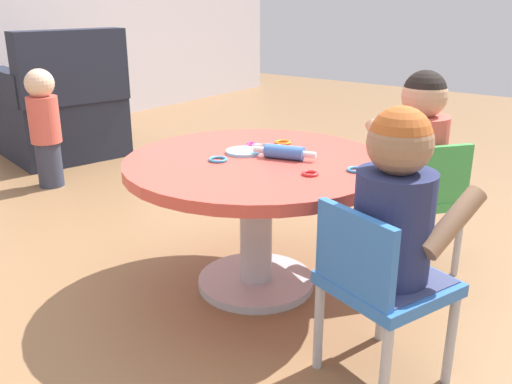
{
  "coord_description": "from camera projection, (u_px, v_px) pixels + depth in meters",
  "views": [
    {
      "loc": [
        -1.52,
        -1.14,
        1.05
      ],
      "look_at": [
        0.0,
        0.0,
        0.38
      ],
      "focal_mm": 39.27,
      "sensor_mm": 36.0,
      "label": 1
    }
  ],
  "objects": [
    {
      "name": "ground_plane",
      "position": [
        256.0,
        284.0,
        2.14
      ],
      "size": [
        10.0,
        10.0,
        0.0
      ],
      "primitive_type": "plane",
      "color": "olive"
    },
    {
      "name": "craft_table",
      "position": [
        256.0,
        189.0,
        2.02
      ],
      "size": [
        0.94,
        0.94,
        0.5
      ],
      "color": "silver",
      "rests_on": "ground"
    },
    {
      "name": "child_chair_left",
      "position": [
        379.0,
        284.0,
        1.52
      ],
      "size": [
        0.38,
        0.38,
        0.54
      ],
      "color": "#B7B7BC",
      "rests_on": "ground"
    },
    {
      "name": "seated_child_left",
      "position": [
        396.0,
        203.0,
        1.46
      ],
      "size": [
        0.41,
        0.37,
        0.51
      ],
      "color": "#3F4772",
      "rests_on": "ground"
    },
    {
      "name": "child_chair_right",
      "position": [
        419.0,
        197.0,
        2.17
      ],
      "size": [
        0.42,
        0.42,
        0.54
      ],
      "color": "#B7B7BC",
      "rests_on": "ground"
    },
    {
      "name": "seated_child_right",
      "position": [
        419.0,
        138.0,
        2.13
      ],
      "size": [
        0.42,
        0.44,
        0.51
      ],
      "color": "#3F4772",
      "rests_on": "ground"
    },
    {
      "name": "armchair_dark",
      "position": [
        62.0,
        111.0,
        3.77
      ],
      "size": [
        0.84,
        0.86,
        0.85
      ],
      "color": "#232838",
      "rests_on": "ground"
    },
    {
      "name": "toddler_standing",
      "position": [
        45.0,
        125.0,
        3.14
      ],
      "size": [
        0.17,
        0.17,
        0.67
      ],
      "color": "#33384C",
      "rests_on": "ground"
    },
    {
      "name": "rolling_pin",
      "position": [
        284.0,
        152.0,
        1.97
      ],
      "size": [
        0.09,
        0.23,
        0.05
      ],
      "color": "#3F72CC",
      "rests_on": "craft_table"
    },
    {
      "name": "craft_scissors",
      "position": [
        258.0,
        145.0,
        2.15
      ],
      "size": [
        0.11,
        0.14,
        0.01
      ],
      "color": "silver",
      "rests_on": "craft_table"
    },
    {
      "name": "playdough_blob_0",
      "position": [
        244.0,
        152.0,
        2.05
      ],
      "size": [
        0.13,
        0.13,
        0.01
      ],
      "primitive_type": "cylinder",
      "color": "#8CCCF2",
      "rests_on": "craft_table"
    },
    {
      "name": "cookie_cutter_0",
      "position": [
        218.0,
        159.0,
        1.95
      ],
      "size": [
        0.07,
        0.07,
        0.01
      ],
      "primitive_type": "torus",
      "color": "#3F99D8",
      "rests_on": "craft_table"
    },
    {
      "name": "cookie_cutter_1",
      "position": [
        310.0,
        173.0,
        1.8
      ],
      "size": [
        0.06,
        0.06,
        0.01
      ],
      "primitive_type": "torus",
      "color": "red",
      "rests_on": "craft_table"
    },
    {
      "name": "cookie_cutter_2",
      "position": [
        356.0,
        170.0,
        1.84
      ],
      "size": [
        0.06,
        0.06,
        0.01
      ],
      "primitive_type": "torus",
      "color": "#3F99D8",
      "rests_on": "craft_table"
    },
    {
      "name": "cookie_cutter_3",
      "position": [
        283.0,
        142.0,
        2.18
      ],
      "size": [
        0.06,
        0.06,
        0.01
      ],
      "primitive_type": "torus",
      "color": "orange",
      "rests_on": "craft_table"
    }
  ]
}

